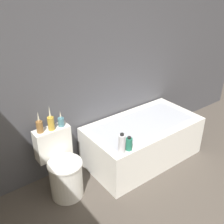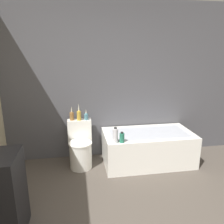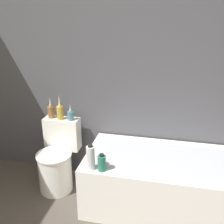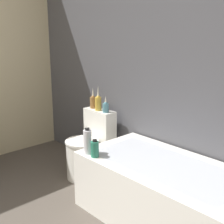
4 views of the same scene
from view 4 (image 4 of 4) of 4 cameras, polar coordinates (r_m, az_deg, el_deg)
name	(u,v)px [view 4 (image 4 of 4)]	position (r m, az deg, el deg)	size (l,w,h in m)	color
wall_back_tiled	(134,58)	(3.21, 4.13, 9.80)	(6.40, 0.06, 2.60)	#4C4C51
bathtub	(163,193)	(2.72, 9.40, -14.39)	(1.45, 0.77, 0.53)	white
toilet	(88,149)	(3.45, -4.49, -6.78)	(0.38, 0.51, 0.72)	white
vase_gold	(93,101)	(3.50, -3.48, 2.00)	(0.07, 0.07, 0.24)	olive
vase_silver	(98,102)	(3.39, -2.54, 1.82)	(0.07, 0.07, 0.28)	gold
vase_bronze	(106,107)	(3.32, -1.17, 0.98)	(0.07, 0.07, 0.18)	teal
shampoo_bottle_tall	(88,142)	(2.74, -4.50, -5.43)	(0.07, 0.07, 0.24)	silver
shampoo_bottle_short	(95,149)	(2.69, -3.17, -6.75)	(0.07, 0.07, 0.16)	#267259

